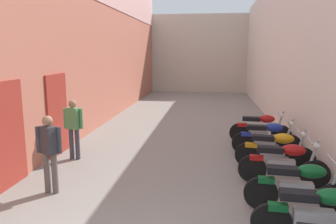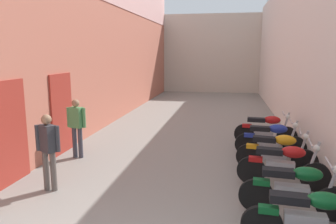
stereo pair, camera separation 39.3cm
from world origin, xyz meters
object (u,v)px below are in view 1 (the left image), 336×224
object	(u,v)px
motorcycle_third	(300,186)
pedestrian_further_down	(73,125)
motorcycle_fourth	(284,162)
motorcycle_seventh	(261,128)
pedestrian_mid_alley	(49,149)
motorcycle_second	(319,214)
motorcycle_sixth	(267,137)
motorcycle_fifth	(275,149)

from	to	relation	value
motorcycle_third	pedestrian_further_down	bearing A→B (deg)	155.53
motorcycle_fourth	motorcycle_seventh	bearing A→B (deg)	90.00
motorcycle_third	pedestrian_mid_alley	size ratio (longest dim) A/B	1.18
pedestrian_mid_alley	motorcycle_third	bearing A→B (deg)	-2.92
pedestrian_mid_alley	motorcycle_second	bearing A→B (deg)	-14.94
motorcycle_third	pedestrian_further_down	size ratio (longest dim) A/B	1.18
motorcycle_fourth	motorcycle_sixth	world-z (taller)	same
motorcycle_sixth	motorcycle_third	bearing A→B (deg)	-90.00
motorcycle_fifth	pedestrian_further_down	size ratio (longest dim) A/B	1.17
motorcycle_third	motorcycle_seventh	world-z (taller)	same
motorcycle_second	motorcycle_fifth	xyz separation A→B (m)	(-0.00, 3.17, 0.00)
motorcycle_fifth	motorcycle_sixth	distance (m)	1.13
motorcycle_sixth	motorcycle_fifth	bearing A→B (deg)	-90.01
motorcycle_second	pedestrian_mid_alley	bearing A→B (deg)	165.06
motorcycle_third	motorcycle_seventh	xyz separation A→B (m)	(0.00, 4.46, 0.00)
motorcycle_fifth	pedestrian_mid_alley	distance (m)	5.05
motorcycle_third	pedestrian_mid_alley	distance (m)	4.68
motorcycle_second	motorcycle_seventh	world-z (taller)	same
motorcycle_fourth	motorcycle_seventh	size ratio (longest dim) A/B	1.00
motorcycle_fifth	motorcycle_seventh	size ratio (longest dim) A/B	0.99
motorcycle_fifth	motorcycle_third	bearing A→B (deg)	-90.00
motorcycle_fifth	motorcycle_seventh	distance (m)	2.29
motorcycle_second	motorcycle_seventh	size ratio (longest dim) A/B	1.00
motorcycle_third	motorcycle_fifth	xyz separation A→B (m)	(-0.00, 2.16, 0.00)
motorcycle_fifth	motorcycle_seventh	world-z (taller)	same
motorcycle_second	motorcycle_third	xyz separation A→B (m)	(-0.00, 1.00, 0.00)
motorcycle_third	motorcycle_fourth	size ratio (longest dim) A/B	1.00
motorcycle_third	motorcycle_sixth	bearing A→B (deg)	90.00
motorcycle_seventh	pedestrian_mid_alley	xyz separation A→B (m)	(-4.65, -4.22, 0.42)
pedestrian_mid_alley	motorcycle_fourth	bearing A→B (deg)	11.98
motorcycle_seventh	motorcycle_fifth	bearing A→B (deg)	-90.00
motorcycle_fourth	motorcycle_fifth	distance (m)	0.94
motorcycle_fourth	motorcycle_fifth	world-z (taller)	same
motorcycle_fifth	pedestrian_mid_alley	world-z (taller)	pedestrian_mid_alley
motorcycle_fourth	pedestrian_mid_alley	distance (m)	4.78
motorcycle_sixth	motorcycle_seventh	bearing A→B (deg)	90.00
motorcycle_seventh	pedestrian_mid_alley	bearing A→B (deg)	-137.81
motorcycle_sixth	motorcycle_seventh	world-z (taller)	same
motorcycle_third	motorcycle_sixth	world-z (taller)	same
motorcycle_third	motorcycle_fourth	xyz separation A→B (m)	(-0.00, 1.23, 0.00)
motorcycle_fourth	pedestrian_further_down	world-z (taller)	pedestrian_further_down
pedestrian_further_down	motorcycle_fourth	bearing A→B (deg)	-11.99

